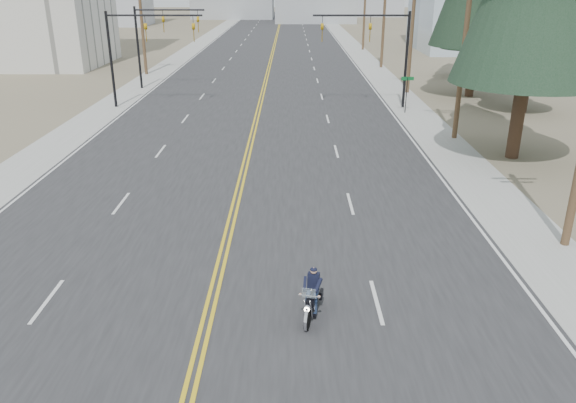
{
  "coord_description": "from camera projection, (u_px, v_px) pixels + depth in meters",
  "views": [
    {
      "loc": [
        2.37,
        -10.67,
        9.1
      ],
      "look_at": [
        2.3,
        8.26,
        1.6
      ],
      "focal_mm": 35.0,
      "sensor_mm": 36.0,
      "label": 1
    }
  ],
  "objects": [
    {
      "name": "street_sign",
      "position": [
        407.0,
        88.0,
        40.47
      ],
      "size": [
        0.9,
        0.06,
        2.62
      ],
      "color": "black",
      "rests_on": "ground"
    },
    {
      "name": "sidewalk_left",
      "position": [
        191.0,
        50.0,
        78.4
      ],
      "size": [
        3.0,
        200.0,
        0.01
      ],
      "primitive_type": "cube",
      "color": "#A5A5A0",
      "rests_on": "ground"
    },
    {
      "name": "utility_pole_c",
      "position": [
        412.0,
        23.0,
        46.45
      ],
      "size": [
        2.2,
        0.3,
        11.0
      ],
      "color": "brown",
      "rests_on": "ground"
    },
    {
      "name": "ground_plane",
      "position": [
        190.0,
        392.0,
        13.28
      ],
      "size": [
        400.0,
        400.0,
        0.0
      ],
      "primitive_type": "plane",
      "color": "#776D56",
      "rests_on": "ground"
    },
    {
      "name": "utility_pole_e",
      "position": [
        365.0,
        6.0,
        76.21
      ],
      "size": [
        2.2,
        0.3,
        11.0
      ],
      "color": "brown",
      "rests_on": "ground"
    },
    {
      "name": "utility_pole_d",
      "position": [
        384.0,
        11.0,
        60.31
      ],
      "size": [
        2.2,
        0.3,
        11.5
      ],
      "color": "brown",
      "rests_on": "ground"
    },
    {
      "name": "utility_pole_left",
      "position": [
        141.0,
        19.0,
        55.94
      ],
      "size": [
        2.2,
        0.3,
        10.5
      ],
      "color": "brown",
      "rests_on": "ground"
    },
    {
      "name": "sidewalk_right",
      "position": [
        356.0,
        50.0,
        78.32
      ],
      "size": [
        3.0,
        200.0,
        0.01
      ],
      "primitive_type": "cube",
      "color": "#A5A5A0",
      "rests_on": "ground"
    },
    {
      "name": "road",
      "position": [
        273.0,
        50.0,
        78.36
      ],
      "size": [
        20.0,
        200.0,
        0.01
      ],
      "primitive_type": "cube",
      "color": "#303033",
      "rests_on": "ground"
    },
    {
      "name": "traffic_mast_right",
      "position": [
        380.0,
        41.0,
        41.18
      ],
      "size": [
        7.1,
        0.26,
        7.0
      ],
      "color": "black",
      "rests_on": "ground"
    },
    {
      "name": "utility_pole_b",
      "position": [
        465.0,
        38.0,
        32.41
      ],
      "size": [
        2.2,
        0.3,
        11.5
      ],
      "color": "brown",
      "rests_on": "ground"
    },
    {
      "name": "motorcyclist",
      "position": [
        312.0,
        294.0,
        16.03
      ],
      "size": [
        1.17,
        1.99,
        1.45
      ],
      "primitive_type": null,
      "rotation": [
        0.0,
        0.0,
        2.93
      ],
      "color": "black",
      "rests_on": "ground"
    },
    {
      "name": "traffic_mast_left",
      "position": [
        136.0,
        41.0,
        41.25
      ],
      "size": [
        7.1,
        0.26,
        7.0
      ],
      "color": "black",
      "rests_on": "ground"
    },
    {
      "name": "traffic_mast_far",
      "position": [
        156.0,
        32.0,
        48.71
      ],
      "size": [
        6.1,
        0.26,
        7.0
      ],
      "color": "black",
      "rests_on": "ground"
    }
  ]
}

